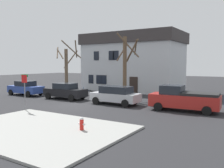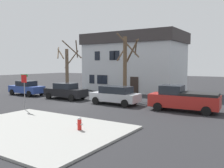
{
  "view_description": "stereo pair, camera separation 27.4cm",
  "coord_description": "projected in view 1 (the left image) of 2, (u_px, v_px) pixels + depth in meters",
  "views": [
    {
      "loc": [
        14.51,
        -16.58,
        3.68
      ],
      "look_at": [
        2.3,
        2.99,
        1.79
      ],
      "focal_mm": 38.98,
      "sensor_mm": 36.0,
      "label": 1
    },
    {
      "loc": [
        14.75,
        -16.43,
        3.68
      ],
      "look_at": [
        2.3,
        2.99,
        1.79
      ],
      "focal_mm": 38.98,
      "sensor_mm": 36.0,
      "label": 2
    }
  ],
  "objects": [
    {
      "name": "tree_bare_near",
      "position": [
        67.0,
        68.0,
        29.03
      ],
      "size": [
        3.23,
        3.37,
        6.43
      ],
      "color": "brown",
      "rests_on": "ground_plane"
    },
    {
      "name": "sidewalk_slab",
      "position": [
        37.0,
        129.0,
        13.62
      ],
      "size": [
        9.93,
        7.1,
        0.12
      ],
      "primitive_type": "cube",
      "color": "#999993",
      "rests_on": "ground_plane"
    },
    {
      "name": "bicycle_leaning",
      "position": [
        85.0,
        93.0,
        28.23
      ],
      "size": [
        1.64,
        0.7,
        1.03
      ],
      "color": "black",
      "rests_on": "ground_plane"
    },
    {
      "name": "car_black_sedan",
      "position": [
        65.0,
        91.0,
        25.52
      ],
      "size": [
        4.65,
        2.15,
        1.69
      ],
      "color": "black",
      "rests_on": "ground_plane"
    },
    {
      "name": "car_blue_sedan",
      "position": [
        26.0,
        88.0,
        28.71
      ],
      "size": [
        4.54,
        2.0,
        1.69
      ],
      "color": "#2D4799",
      "rests_on": "ground_plane"
    },
    {
      "name": "tree_bare_mid",
      "position": [
        126.0,
        65.0,
        24.6
      ],
      "size": [
        2.51,
        3.19,
        6.65
      ],
      "color": "brown",
      "rests_on": "ground_plane"
    },
    {
      "name": "pickup_truck_red",
      "position": [
        183.0,
        99.0,
        19.04
      ],
      "size": [
        5.38,
        2.4,
        2.0
      ],
      "color": "#AD231E",
      "rests_on": "ground_plane"
    },
    {
      "name": "fire_hydrant",
      "position": [
        82.0,
        123.0,
        13.14
      ],
      "size": [
        0.42,
        0.22,
        0.7
      ],
      "color": "red",
      "rests_on": "sidewalk_slab"
    },
    {
      "name": "ground_plane",
      "position": [
        73.0,
        105.0,
        21.97
      ],
      "size": [
        120.0,
        120.0,
        0.0
      ],
      "primitive_type": "plane",
      "color": "#262628"
    },
    {
      "name": "car_silver_wagon",
      "position": [
        116.0,
        95.0,
        22.14
      ],
      "size": [
        4.5,
        2.08,
        1.67
      ],
      "color": "#B7BABF",
      "rests_on": "ground_plane"
    },
    {
      "name": "street_sign_pole",
      "position": [
        25.0,
        86.0,
        18.78
      ],
      "size": [
        0.76,
        0.07,
        2.89
      ],
      "color": "slate",
      "rests_on": "ground_plane"
    },
    {
      "name": "building_main",
      "position": [
        133.0,
        62.0,
        34.03
      ],
      "size": [
        13.49,
        7.55,
        7.87
      ],
      "color": "silver",
      "rests_on": "ground_plane"
    }
  ]
}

